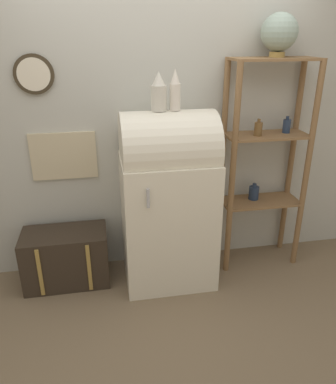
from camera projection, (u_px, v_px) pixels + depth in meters
ground_plane at (173, 291)px, 3.15m from camera, size 12.00×12.00×0.00m
wall_back at (160, 118)px, 3.14m from camera, size 7.00×0.09×2.70m
refrigerator at (168, 198)px, 3.07m from camera, size 0.75×0.64×1.47m
suitcase_trunk at (66, 257)px, 3.20m from camera, size 0.70×0.39×0.48m
shelf_unit at (265, 155)px, 3.22m from camera, size 0.72×0.33×1.83m
globe at (279, 33)px, 2.87m from camera, size 0.28×0.28×0.32m
vase_left at (159, 93)px, 2.74m from camera, size 0.12×0.12×0.28m
vase_center at (175, 91)px, 2.75m from camera, size 0.08×0.08×0.30m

